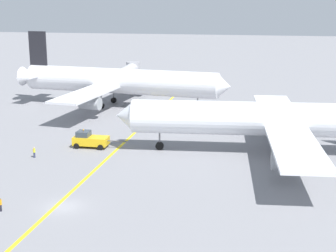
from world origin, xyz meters
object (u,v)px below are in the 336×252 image
Objects in this scene: jet_bridge at (129,71)px; ground_crew_ramp_agent_by_cones at (34,152)px; pushback_tug at (90,140)px; ground_crew_wing_walker_right at (0,204)px; airliner_being_pushed at (274,120)px; airliner_at_gate_left at (118,82)px.

ground_crew_ramp_agent_by_cones is at bearing -87.41° from jet_bridge.
pushback_tug is 5.52× the size of ground_crew_wing_walker_right.
jet_bridge reaches higher than ground_crew_ramp_agent_by_cones.
jet_bridge is (-38.47, 55.97, -0.96)m from airliner_being_pushed.
airliner_being_pushed is (33.60, -29.59, -0.33)m from airliner_at_gate_left.
ground_crew_ramp_agent_by_cones is 65.44m from jet_bridge.
ground_crew_ramp_agent_by_cones is (-35.52, -9.31, -4.50)m from airliner_being_pushed.
airliner_being_pushed is at bearing 14.69° from ground_crew_ramp_agent_by_cones.
ground_crew_wing_walker_right is (-30.42, -28.71, -4.55)m from airliner_being_pushed.
airliner_at_gate_left is at bearing 93.13° from ground_crew_wing_walker_right.
pushback_tug is 5.24× the size of ground_crew_ramp_agent_by_cones.
pushback_tug is 9.54m from ground_crew_ramp_agent_by_cones.
ground_crew_wing_walker_right is 0.09× the size of jet_bridge.
airliner_at_gate_left is 31.36× the size of ground_crew_wing_walker_right.
ground_crew_wing_walker_right is (-1.30, -26.46, -0.43)m from pushback_tug.
airliner_at_gate_left is 44.77m from airliner_being_pushed.
airliner_at_gate_left reaches higher than ground_crew_wing_walker_right.
jet_bridge is (-8.06, 84.68, 3.59)m from ground_crew_wing_walker_right.
airliner_at_gate_left is 32.46m from pushback_tug.
airliner_being_pushed is 5.53× the size of pushback_tug.
pushback_tug is at bearing -175.59° from airliner_being_pushed.
airliner_being_pushed reaches higher than pushback_tug.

